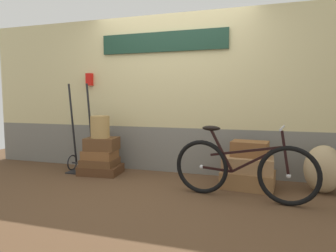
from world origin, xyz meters
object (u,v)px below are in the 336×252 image
suitcase_2 (100,154)px  bicycle (242,169)px  luggage_trolley (81,149)px  suitcase_0 (101,170)px  suitcase_4 (248,179)px  suitcase_6 (250,149)px  suitcase_5 (248,164)px  suitcase_1 (100,162)px  suitcase_3 (102,144)px  wicker_basket (100,127)px  burlap_sack (323,169)px

suitcase_2 → bicycle: (2.13, -0.49, 0.04)m
luggage_trolley → bicycle: (2.50, -0.56, -0.00)m
suitcase_0 → suitcase_2: suitcase_2 is taller
suitcase_4 → suitcase_6: size_ratio=1.43×
suitcase_5 → suitcase_6: suitcase_6 is taller
suitcase_0 → suitcase_1: suitcase_1 is taller
suitcase_1 → suitcase_2: 0.12m
suitcase_4 → suitcase_5: suitcase_5 is taller
suitcase_1 → suitcase_4: (2.19, -0.03, -0.08)m
suitcase_4 → bicycle: bicycle is taller
suitcase_1 → luggage_trolley: bearing=166.6°
suitcase_3 → luggage_trolley: bearing=167.6°
suitcase_4 → suitcase_6: suitcase_6 is taller
luggage_trolley → bicycle: luggage_trolley is taller
luggage_trolley → bicycle: bearing=-12.7°
suitcase_4 → suitcase_5: 0.20m
suitcase_1 → suitcase_2: (0.01, -0.02, 0.12)m
suitcase_2 → suitcase_5: 2.17m
suitcase_1 → wicker_basket: (0.02, -0.01, 0.54)m
suitcase_6 → wicker_basket: bearing=-172.5°
suitcase_1 → suitcase_5: suitcase_5 is taller
burlap_sack → suitcase_3: bearing=-179.8°
suitcase_1 → suitcase_4: suitcase_1 is taller
luggage_trolley → suitcase_4: bearing=-1.9°
luggage_trolley → burlap_sack: luggage_trolley is taller
suitcase_6 → burlap_sack: (0.87, 0.01, -0.21)m
suitcase_2 → suitcase_4: bearing=-3.4°
suitcase_1 → suitcase_3: size_ratio=1.10×
wicker_basket → suitcase_4: bearing=-0.5°
suitcase_0 → suitcase_3: (0.03, 0.00, 0.40)m
suitcase_2 → suitcase_4: (2.18, -0.01, -0.20)m
suitcase_3 → luggage_trolley: size_ratio=0.33×
suitcase_0 → suitcase_1: (-0.01, -0.01, 0.12)m
suitcase_0 → suitcase_3: bearing=1.3°
suitcase_3 → suitcase_4: 2.19m
burlap_sack → suitcase_1: bearing=-179.6°
suitcase_3 → suitcase_5: 2.16m
suitcase_5 → luggage_trolley: luggage_trolley is taller
suitcase_1 → suitcase_5: 2.19m
suitcase_0 → bicycle: bearing=-19.4°
suitcase_0 → suitcase_5: 2.19m
suitcase_1 → burlap_sack: size_ratio=0.86×
burlap_sack → bicycle: (-0.94, -0.54, 0.06)m
suitcase_2 → burlap_sack: size_ratio=0.80×
suitcase_1 → bicycle: size_ratio=0.31×
suitcase_3 → suitcase_6: (2.17, -0.00, 0.03)m
suitcase_6 → wicker_basket: 2.19m
luggage_trolley → burlap_sack: size_ratio=2.35×
suitcase_3 → suitcase_5: (2.15, -0.04, -0.16)m
suitcase_1 → wicker_basket: size_ratio=1.52×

